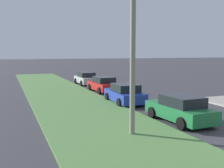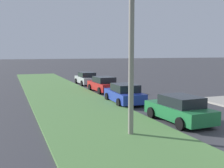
{
  "view_description": "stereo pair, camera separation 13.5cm",
  "coord_description": "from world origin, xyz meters",
  "px_view_note": "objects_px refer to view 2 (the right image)",
  "views": [
    {
      "loc": [
        -8.05,
        11.19,
        3.8
      ],
      "look_at": [
        13.21,
        2.97,
        1.16
      ],
      "focal_mm": 44.17,
      "sensor_mm": 36.0,
      "label": 1
    },
    {
      "loc": [
        -8.1,
        11.06,
        3.8
      ],
      "look_at": [
        13.21,
        2.97,
        1.16
      ],
      "focal_mm": 44.17,
      "sensor_mm": 36.0,
      "label": 2
    }
  ],
  "objects_px": {
    "parked_car_blue": "(124,94)",
    "parked_car_red": "(103,84)",
    "streetlight": "(139,39)",
    "parked_car_green": "(179,109)",
    "parked_car_silver": "(86,78)"
  },
  "relations": [
    {
      "from": "parked_car_blue",
      "to": "parked_car_red",
      "type": "height_order",
      "value": "same"
    },
    {
      "from": "parked_car_red",
      "to": "streetlight",
      "type": "bearing_deg",
      "value": 164.62
    },
    {
      "from": "parked_car_blue",
      "to": "parked_car_red",
      "type": "distance_m",
      "value": 6.27
    },
    {
      "from": "parked_car_green",
      "to": "parked_car_blue",
      "type": "relative_size",
      "value": 1.0
    },
    {
      "from": "parked_car_silver",
      "to": "streetlight",
      "type": "distance_m",
      "value": 20.87
    },
    {
      "from": "parked_car_red",
      "to": "streetlight",
      "type": "relative_size",
      "value": 0.58
    },
    {
      "from": "parked_car_blue",
      "to": "streetlight",
      "type": "relative_size",
      "value": 0.58
    },
    {
      "from": "parked_car_silver",
      "to": "parked_car_red",
      "type": "bearing_deg",
      "value": 178.62
    },
    {
      "from": "parked_car_silver",
      "to": "streetlight",
      "type": "relative_size",
      "value": 0.58
    },
    {
      "from": "parked_car_green",
      "to": "parked_car_silver",
      "type": "xyz_separation_m",
      "value": [
        18.83,
        -0.0,
        0.0
      ]
    },
    {
      "from": "parked_car_blue",
      "to": "parked_car_red",
      "type": "relative_size",
      "value": 1.0
    },
    {
      "from": "parked_car_green",
      "to": "parked_car_red",
      "type": "distance_m",
      "value": 12.4
    },
    {
      "from": "parked_car_red",
      "to": "parked_car_silver",
      "type": "bearing_deg",
      "value": -3.62
    },
    {
      "from": "parked_car_green",
      "to": "parked_car_red",
      "type": "height_order",
      "value": "same"
    },
    {
      "from": "parked_car_green",
      "to": "streetlight",
      "type": "xyz_separation_m",
      "value": [
        -1.47,
        3.2,
        3.67
      ]
    }
  ]
}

